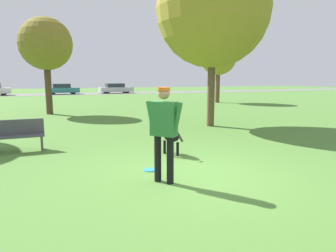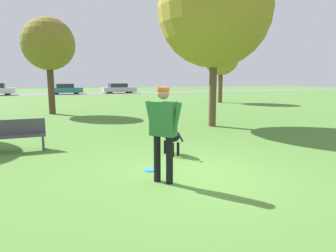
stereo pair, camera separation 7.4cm
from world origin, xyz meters
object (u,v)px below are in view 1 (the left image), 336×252
(dog, at_px, (170,137))
(tree_far_right, at_px, (218,57))
(parked_car_silver, at_px, (116,88))
(parked_car_teal, at_px, (62,89))
(frisbee, at_px, (150,170))
(tree_mid_center, at_px, (46,44))
(person, at_px, (164,126))
(tree_near_right, at_px, (213,10))
(park_bench, at_px, (16,135))

(dog, height_order, tree_far_right, tree_far_right)
(parked_car_silver, bearing_deg, parked_car_teal, 179.80)
(frisbee, bearing_deg, tree_far_right, 54.25)
(tree_far_right, relative_size, parked_car_teal, 1.28)
(parked_car_teal, distance_m, parked_car_silver, 6.81)
(parked_car_teal, relative_size, parked_car_silver, 0.89)
(tree_mid_center, bearing_deg, parked_car_silver, 69.08)
(parked_car_silver, bearing_deg, tree_mid_center, -113.71)
(frisbee, bearing_deg, dog, 49.62)
(parked_car_teal, bearing_deg, person, -91.99)
(frisbee, bearing_deg, tree_near_right, 48.37)
(dog, distance_m, parked_car_teal, 33.00)
(dog, bearing_deg, park_bench, 54.21)
(frisbee, height_order, tree_mid_center, tree_mid_center)
(frisbee, bearing_deg, parked_car_teal, 89.87)
(parked_car_teal, bearing_deg, frisbee, -92.00)
(parked_car_teal, xyz_separation_m, park_bench, (-2.81, -31.14, -0.19))
(tree_mid_center, bearing_deg, tree_near_right, -49.29)
(dog, relative_size, tree_mid_center, 0.19)
(dog, distance_m, parked_car_silver, 33.82)
(person, xyz_separation_m, parked_car_teal, (0.07, 34.86, -0.42))
(tree_far_right, bearing_deg, dog, -125.38)
(person, relative_size, frisbee, 6.75)
(person, height_order, tree_mid_center, tree_mid_center)
(person, height_order, tree_near_right, tree_near_right)
(frisbee, distance_m, park_bench, 4.03)
(dog, xyz_separation_m, parked_car_silver, (5.96, 33.29, 0.18))
(park_bench, bearing_deg, tree_near_right, 13.99)
(dog, distance_m, tree_near_right, 6.42)
(dog, bearing_deg, person, 145.15)
(dog, height_order, tree_mid_center, tree_mid_center)
(frisbee, height_order, park_bench, park_bench)
(tree_mid_center, distance_m, park_bench, 9.46)
(tree_far_right, bearing_deg, parked_car_silver, 102.28)
(dog, distance_m, frisbee, 1.49)
(dog, relative_size, tree_far_right, 0.19)
(tree_near_right, xyz_separation_m, parked_car_teal, (-4.16, 29.30, -3.89))
(person, height_order, park_bench, person)
(person, relative_size, parked_car_teal, 0.44)
(tree_near_right, relative_size, parked_car_teal, 1.68)
(tree_near_right, relative_size, parked_car_silver, 1.49)
(tree_near_right, bearing_deg, parked_car_teal, 98.09)
(parked_car_teal, bearing_deg, park_bench, -97.02)
(frisbee, height_order, tree_near_right, tree_near_right)
(dog, xyz_separation_m, parked_car_teal, (-0.84, 32.98, 0.18))
(tree_near_right, height_order, parked_car_teal, tree_near_right)
(person, distance_m, parked_car_teal, 34.86)
(person, distance_m, parked_car_silver, 35.83)
(person, height_order, frisbee, person)
(person, relative_size, park_bench, 1.25)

